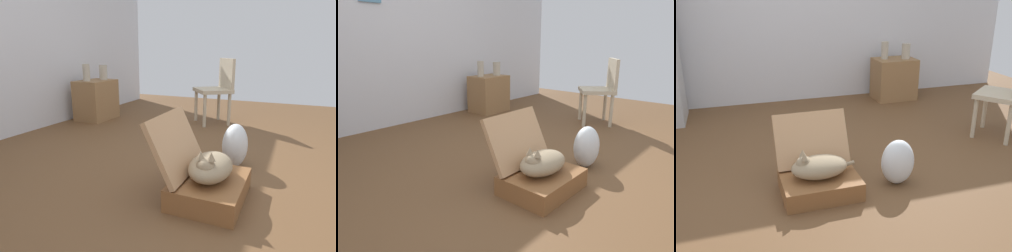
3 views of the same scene
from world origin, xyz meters
The scene contains 9 objects.
ground_plane centered at (0.00, 0.00, 0.00)m, with size 7.68×7.68×0.00m, color brown.
suitcase_base centered at (-0.34, -0.36, 0.08)m, with size 0.60×0.46×0.15m, color brown.
suitcase_lid centered at (-0.34, -0.11, 0.36)m, with size 0.60×0.46×0.04m, color tan.
cat centered at (-0.35, -0.36, 0.24)m, with size 0.52×0.28×0.23m.
plastic_bag_white centered at (0.31, -0.39, 0.19)m, with size 0.28×0.22×0.38m, color silver.
side_table centered at (1.31, 1.85, 0.29)m, with size 0.57×0.41×0.57m, color olive.
vase_tall centered at (1.17, 1.88, 0.69)m, with size 0.10×0.10×0.24m, color #B7AD99.
vase_short centered at (1.45, 1.81, 0.68)m, with size 0.12×0.12×0.21m, color #B7AD99.
chair centered at (1.80, 0.17, 0.50)m, with size 0.63×0.62×0.89m.
Camera 1 is at (-2.10, -0.84, 0.99)m, focal length 30.94 mm.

